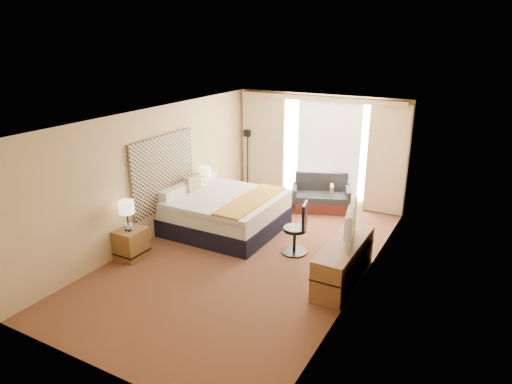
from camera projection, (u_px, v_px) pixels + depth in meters
The scene contains 21 objects.
floor at pixel (248, 256), 8.48m from camera, with size 4.20×7.00×0.02m, color #4F1916.
ceiling at pixel (247, 117), 7.63m from camera, with size 4.20×7.00×0.02m, color white.
wall_back at pixel (319, 149), 10.96m from camera, with size 4.20×0.02×2.60m, color #D7AF83.
wall_front at pixel (95, 278), 5.15m from camera, with size 4.20×0.02×2.60m, color #D7AF83.
wall_left at pixel (155, 174), 9.01m from camera, with size 0.02×7.00×2.60m, color #D7AF83.
wall_right at pixel (364, 211), 7.11m from camera, with size 0.02×7.00×2.60m, color #D7AF83.
headboard at pixel (163, 172), 9.16m from camera, with size 0.06×1.85×1.50m, color black.
nightstand_left at pixel (131, 243), 8.37m from camera, with size 0.45×0.52×0.55m, color brown.
nightstand_right at pixel (208, 202), 10.44m from camera, with size 0.45×0.52×0.55m, color brown.
media_dresser at pixel (344, 262), 7.54m from camera, with size 0.50×1.80×0.70m, color brown.
window at pixel (329, 149), 10.81m from camera, with size 2.30×0.02×2.30m, color white.
curtains at pixel (318, 145), 10.83m from camera, with size 4.12×0.19×2.56m.
bed at pixel (224, 212), 9.54m from camera, with size 2.21×2.02×1.08m.
loveseat at pixel (321, 198), 10.69m from camera, with size 1.50×1.15×0.83m.
floor_lamp at pixel (247, 148), 11.69m from camera, with size 0.20×0.20×1.62m.
desk_chair at pixel (298, 231), 8.48m from camera, with size 0.49×0.49×1.01m.
lamp_left at pixel (127, 208), 8.09m from camera, with size 0.27×0.27×0.57m.
lamp_right at pixel (205, 172), 10.20m from camera, with size 0.26×0.26×0.56m.
tissue_box at pixel (129, 227), 8.25m from camera, with size 0.13×0.13×0.12m, color #93BBE3.
telephone at pixel (215, 188), 10.38m from camera, with size 0.19×0.15×0.08m, color black.
television at pixel (346, 223), 7.45m from camera, with size 1.02×0.13×0.59m, color black.
Camera 1 is at (3.78, -6.62, 3.92)m, focal length 32.00 mm.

